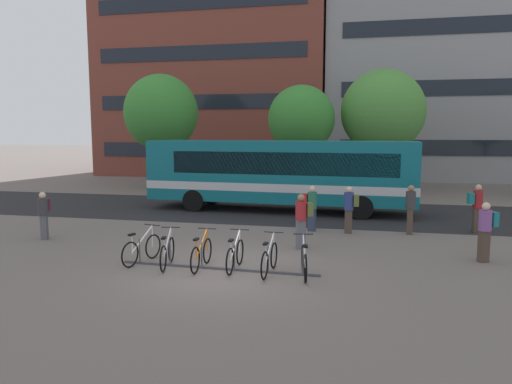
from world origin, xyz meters
TOP-DOWN VIEW (x-y plane):
  - ground at (0.00, 0.00)m, footprint 200.00×200.00m
  - bus_lane_asphalt at (0.00, 9.69)m, footprint 80.00×7.20m
  - city_bus at (-0.19, 9.69)m, footprint 12.14×3.18m
  - bike_rack at (-0.15, 0.10)m, footprint 5.42×0.23m
  - parked_bicycle_white_0 at (-2.39, 0.27)m, footprint 0.56×1.70m
  - parked_bicycle_silver_1 at (-1.55, 0.07)m, footprint 0.53×1.70m
  - parked_bicycle_orange_2 at (-0.61, 0.11)m, footprint 0.52×1.72m
  - parked_bicycle_white_3 at (0.30, 0.18)m, footprint 0.52×1.72m
  - parked_bicycle_silver_4 at (1.25, 0.02)m, footprint 0.52×1.72m
  - parked_bicycle_silver_5 at (2.14, -0.03)m, footprint 0.52×1.70m
  - commuter_olive_pack_0 at (1.74, 2.80)m, footprint 0.60×0.52m
  - commuter_red_pack_1 at (1.74, 5.57)m, footprint 0.57×0.40m
  - commuter_maroon_pack_2 at (-6.93, 2.32)m, footprint 0.47×0.60m
  - commuter_teal_pack_3 at (7.57, 6.59)m, footprint 0.57×0.40m
  - commuter_red_pack_4 at (5.21, 5.77)m, footprint 0.36×0.54m
  - commuter_olive_pack_5 at (3.12, 5.47)m, footprint 0.53×0.35m
  - commuter_teal_pack_6 at (6.90, 2.41)m, footprint 0.61×0.53m
  - street_tree_0 at (-0.11, 17.34)m, footprint 4.00×4.00m
  - street_tree_1 at (-8.79, 16.57)m, footprint 4.58×4.58m
  - street_tree_3 at (4.68, 18.70)m, footprint 5.04×5.04m
  - building_left_wing at (-8.69, 30.32)m, footprint 18.56×13.38m
  - building_right_wing at (10.68, 29.95)m, footprint 19.85×11.87m
  - building_centre_block at (0.60, 38.53)m, footprint 18.34×13.02m

SIDE VIEW (x-z plane):
  - ground at x=0.00m, z-range 0.00..0.00m
  - bus_lane_asphalt at x=0.00m, z-range 0.00..0.01m
  - bike_rack at x=-0.15m, z-range -0.25..0.45m
  - parked_bicycle_white_0 at x=-2.39m, z-range -0.11..0.88m
  - parked_bicycle_silver_1 at x=-1.55m, z-range -0.11..0.88m
  - parked_bicycle_orange_2 at x=-0.61m, z-range -0.11..0.88m
  - parked_bicycle_white_3 at x=0.30m, z-range -0.11..0.88m
  - parked_bicycle_silver_4 at x=1.25m, z-range -0.11..0.88m
  - parked_bicycle_silver_5 at x=2.14m, z-range -0.11..0.88m
  - commuter_maroon_pack_2 at x=-6.93m, z-range 0.12..1.73m
  - commuter_red_pack_1 at x=1.74m, z-range 0.12..1.78m
  - commuter_olive_pack_5 at x=3.12m, z-range 0.13..1.81m
  - commuter_teal_pack_6 at x=6.90m, z-range 0.13..1.82m
  - commuter_olive_pack_0 at x=1.74m, z-range 0.14..1.85m
  - commuter_teal_pack_3 at x=7.57m, z-range 0.13..1.88m
  - commuter_red_pack_4 at x=5.21m, z-range 0.14..1.89m
  - city_bus at x=-0.19m, z-range 0.18..3.38m
  - street_tree_0 at x=-0.11m, z-range 1.16..7.55m
  - street_tree_1 at x=-8.79m, z-range 1.20..8.34m
  - street_tree_3 at x=4.68m, z-range 1.13..8.48m
  - building_centre_block at x=0.60m, z-range 0.00..10.24m
  - building_left_wing at x=-8.69m, z-range 0.00..21.95m
  - building_right_wing at x=10.68m, z-range 0.00..24.78m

